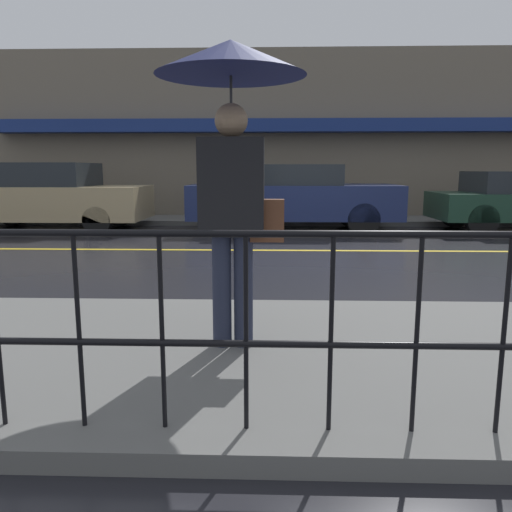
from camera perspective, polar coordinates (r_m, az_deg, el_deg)
The scene contains 9 objects.
ground_plane at distance 8.85m, azimuth 6.40°, elevation 0.62°, with size 80.00×80.00×0.00m, color black.
sidewalk_near at distance 3.78m, azimuth 12.69°, elevation -11.29°, with size 28.00×2.76×0.12m.
sidewalk_far at distance 13.56m, azimuth 4.85°, elevation 4.09°, with size 28.00×1.79×0.12m.
lane_marking at distance 8.85m, azimuth 6.40°, elevation 0.64°, with size 25.20×0.12×0.01m.
building_storefront at distance 14.53m, azimuth 4.78°, elevation 13.61°, with size 28.00×0.85×4.71m.
railing_foreground at distance 2.52m, azimuth 18.07°, elevation -5.54°, with size 12.00×0.04×1.01m.
pedestrian at distance 3.57m, azimuth -2.76°, elevation 16.08°, with size 1.04×1.04×2.15m.
car_tan at distance 12.79m, azimuth -22.65°, elevation 6.32°, with size 4.50×1.89×1.57m.
car_navy at distance 11.66m, azimuth 4.10°, elevation 6.81°, with size 4.76×1.93×1.52m.
Camera 1 is at (-0.70, -8.71, 1.41)m, focal length 35.00 mm.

